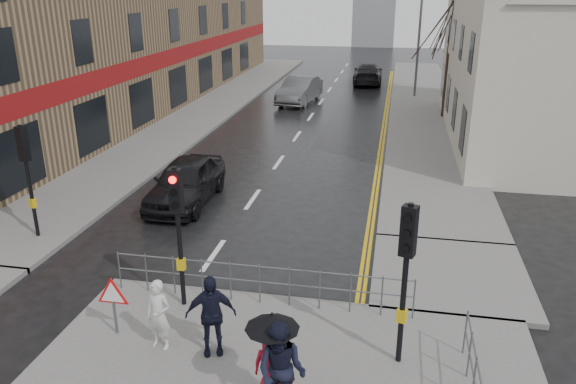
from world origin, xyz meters
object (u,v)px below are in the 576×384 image
at_px(pedestrian_b, 281,372).
at_px(car_parked, 186,181).
at_px(pedestrian_d, 211,315).
at_px(car_mid, 300,90).
at_px(pedestrian_with_umbrella, 273,354).
at_px(pedestrian_a, 159,315).

relative_size(pedestrian_b, car_parked, 0.40).
distance_m(pedestrian_d, car_mid, 26.44).
relative_size(pedestrian_d, car_parked, 0.38).
distance_m(pedestrian_with_umbrella, car_mid, 27.88).
bearing_deg(pedestrian_a, pedestrian_d, 12.37).
height_order(pedestrian_with_umbrella, pedestrian_d, pedestrian_with_umbrella).
xyz_separation_m(pedestrian_a, car_parked, (-2.54, 8.25, -0.12)).
bearing_deg(car_mid, pedestrian_with_umbrella, -73.20).
xyz_separation_m(pedestrian_b, pedestrian_d, (-1.76, 1.52, -0.05)).
bearing_deg(car_mid, car_parked, -84.88).
bearing_deg(car_parked, pedestrian_d, -67.02).
bearing_deg(car_mid, pedestrian_a, -78.49).
distance_m(pedestrian_a, pedestrian_with_umbrella, 2.93).
distance_m(pedestrian_b, car_mid, 28.18).
relative_size(pedestrian_a, pedestrian_d, 0.87).
relative_size(pedestrian_b, pedestrian_with_umbrella, 0.99).
bearing_deg(car_parked, car_mid, 86.31).
bearing_deg(car_parked, pedestrian_with_umbrella, -62.18).
height_order(pedestrian_a, car_mid, pedestrian_a).
height_order(pedestrian_d, car_mid, pedestrian_d).
xyz_separation_m(pedestrian_a, car_mid, (-1.67, 26.33, -0.08)).
xyz_separation_m(pedestrian_d, car_parked, (-3.64, 8.22, -0.23)).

